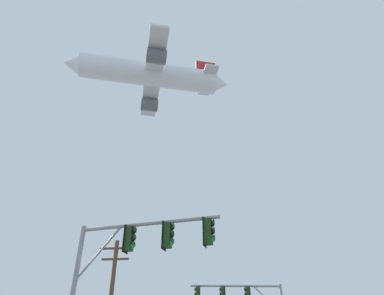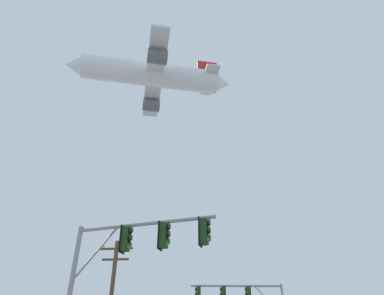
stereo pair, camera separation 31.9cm
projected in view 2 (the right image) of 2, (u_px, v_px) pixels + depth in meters
The scene contains 2 objects.
signal_pole_near at pixel (128, 257), 12.53m from camera, with size 5.62×1.32×5.97m.
airplane at pixel (151, 75), 52.26m from camera, with size 25.13×19.41×6.92m.
Camera 2 is at (0.36, -6.63, 1.56)m, focal length 31.82 mm.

